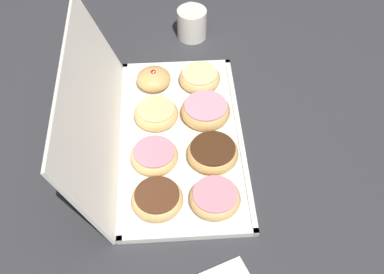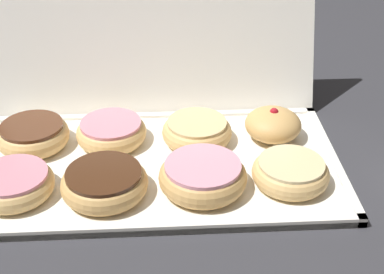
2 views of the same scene
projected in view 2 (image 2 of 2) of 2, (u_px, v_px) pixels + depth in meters
name	position (u px, v px, depth m)	size (l,w,h in m)	color
ground_plane	(155.00, 169.00, 0.82)	(3.00, 3.00, 0.00)	#333338
donut_box	(155.00, 166.00, 0.82)	(0.54, 0.29, 0.01)	white
box_lid_open	(152.00, 40.00, 0.92)	(0.54, 0.26, 0.01)	white
pink_frosted_donut_0	(13.00, 184.00, 0.75)	(0.11, 0.11, 0.03)	#E5B770
chocolate_frosted_donut_1	(104.00, 182.00, 0.75)	(0.12, 0.12, 0.04)	tan
pink_frosted_donut_2	(203.00, 176.00, 0.76)	(0.12, 0.12, 0.04)	tan
glazed_ring_donut_3	(291.00, 172.00, 0.77)	(0.11, 0.11, 0.03)	#E5B770
chocolate_frosted_donut_4	(33.00, 135.00, 0.85)	(0.11, 0.11, 0.04)	#E5B770
pink_frosted_donut_5	(111.00, 132.00, 0.86)	(0.11, 0.11, 0.04)	#E5B770
glazed_ring_donut_6	(197.00, 131.00, 0.86)	(0.11, 0.11, 0.04)	#E5B770
jelly_filled_donut_7	(273.00, 124.00, 0.87)	(0.09, 0.09, 0.05)	tan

